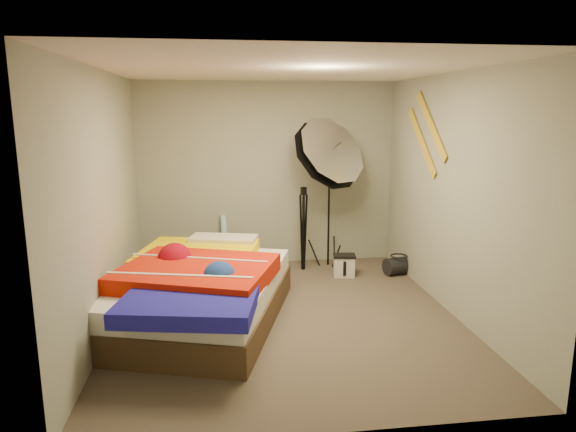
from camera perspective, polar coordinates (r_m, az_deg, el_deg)
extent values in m
plane|color=brown|center=(5.46, -0.21, -11.12)|extent=(4.00, 4.00, 0.00)
plane|color=silver|center=(5.05, -0.23, 16.03)|extent=(4.00, 4.00, 0.00)
plane|color=gray|center=(7.08, -2.32, 4.64)|extent=(3.50, 0.00, 3.50)
plane|color=gray|center=(3.18, 4.45, -4.18)|extent=(3.50, 0.00, 3.50)
plane|color=gray|center=(5.19, -19.77, 1.36)|extent=(0.00, 4.00, 4.00)
plane|color=gray|center=(5.61, 17.82, 2.22)|extent=(0.00, 4.00, 4.00)
cube|color=tan|center=(6.73, -5.23, -4.84)|extent=(0.43, 0.22, 0.43)
cylinder|color=#5DC3D9|center=(7.12, -7.07, -2.77)|extent=(0.12, 0.21, 0.71)
cube|color=beige|center=(6.72, 6.24, -5.57)|extent=(0.29, 0.23, 0.26)
cylinder|color=black|center=(6.92, 12.19, -5.42)|extent=(0.42, 0.31, 0.23)
cube|color=gold|center=(6.08, 15.64, 9.69)|extent=(0.02, 0.91, 0.78)
cube|color=gold|center=(6.32, 14.64, 7.98)|extent=(0.02, 0.91, 0.78)
cube|color=#4B3521|center=(5.40, -9.91, -9.92)|extent=(2.13, 2.58, 0.29)
cube|color=white|center=(5.32, -10.00, -7.47)|extent=(2.08, 2.52, 0.20)
cube|color=#F4DF00|center=(5.78, -9.99, -4.42)|extent=(1.43, 1.31, 0.16)
cube|color=red|center=(5.10, -10.09, -6.35)|extent=(1.72, 1.58, 0.18)
cube|color=#1F1DB0|center=(4.47, -10.86, -9.48)|extent=(1.26, 1.08, 0.13)
cube|color=#EEA3AE|center=(6.12, -7.17, -2.98)|extent=(0.84, 0.54, 0.16)
cylinder|color=black|center=(7.03, 4.56, 1.01)|extent=(0.03, 0.03, 1.64)
cube|color=black|center=(6.92, 4.66, 7.27)|extent=(0.08, 0.08, 0.10)
cone|color=white|center=(6.72, 4.26, 6.70)|extent=(1.02, 1.16, 1.20)
cylinder|color=black|center=(6.86, 1.72, -1.86)|extent=(0.04, 0.04, 1.02)
cube|color=black|center=(6.75, 1.75, 2.80)|extent=(0.08, 0.08, 0.11)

